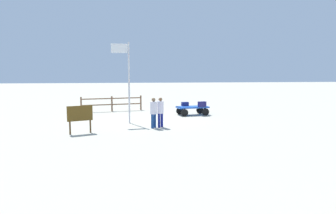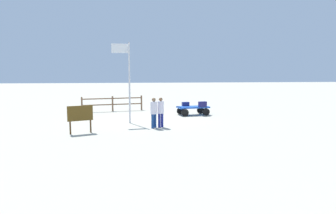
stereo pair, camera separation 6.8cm
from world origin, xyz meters
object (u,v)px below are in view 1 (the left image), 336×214
at_px(worker_lead, 154,110).
at_px(signboard, 80,115).
at_px(luggage_cart, 192,109).
at_px(worker_trailing, 160,110).
at_px(suitcase_maroon, 185,104).
at_px(suitcase_navy, 202,104).
at_px(flagpole, 127,75).

relative_size(worker_lead, signboard, 1.19).
distance_m(luggage_cart, worker_trailing, 5.16).
bearing_deg(worker_trailing, worker_lead, 19.66).
height_order(worker_trailing, signboard, worker_trailing).
height_order(luggage_cart, suitcase_maroon, suitcase_maroon).
height_order(suitcase_maroon, suitcase_navy, suitcase_navy).
bearing_deg(worker_lead, flagpole, -50.82).
xyz_separation_m(suitcase_maroon, flagpole, (3.96, 3.19, 2.07)).
relative_size(suitcase_navy, worker_lead, 0.36).
relative_size(suitcase_maroon, signboard, 0.38).
distance_m(luggage_cart, signboard, 8.69).
bearing_deg(luggage_cart, suitcase_maroon, -37.84).
xyz_separation_m(worker_trailing, signboard, (4.01, 1.18, -0.03)).
relative_size(suitcase_navy, flagpole, 0.12).
bearing_deg(worker_lead, signboard, 16.01).
relative_size(suitcase_navy, signboard, 0.43).
relative_size(worker_trailing, flagpole, 0.35).
distance_m(worker_lead, signboard, 3.78).
bearing_deg(luggage_cart, signboard, 40.16).
distance_m(luggage_cart, suitcase_maroon, 0.63).
bearing_deg(signboard, suitcase_maroon, -136.18).
bearing_deg(luggage_cart, worker_lead, 56.62).
xyz_separation_m(worker_lead, flagpole, (1.40, -1.72, 1.86)).
height_order(worker_lead, signboard, worker_lead).
distance_m(worker_trailing, signboard, 4.18).
xyz_separation_m(suitcase_navy, signboard, (7.24, 5.25, 0.12)).
xyz_separation_m(luggage_cart, flagpole, (4.40, 2.84, 2.36)).
xyz_separation_m(suitcase_navy, worker_trailing, (3.23, 4.07, 0.15)).
distance_m(suitcase_maroon, worker_lead, 5.53).
bearing_deg(worker_lead, suitcase_maroon, -117.59).
xyz_separation_m(suitcase_navy, worker_lead, (3.61, 4.21, 0.16)).
distance_m(worker_lead, worker_trailing, 0.40).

